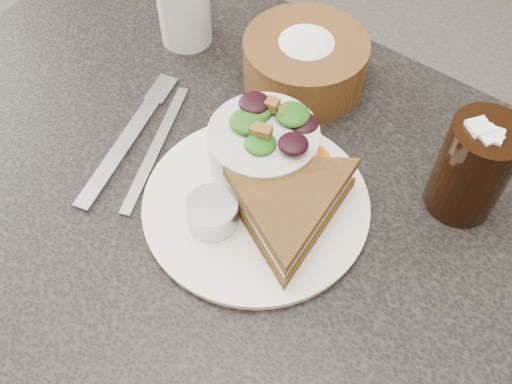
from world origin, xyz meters
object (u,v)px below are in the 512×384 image
object	(u,v)px
dinner_plate	(256,205)
water_glass	(184,6)
dressing_ramekin	(212,213)
bread_basket	(305,55)
cola_glass	(475,165)
sandwich	(286,203)
dining_table	(239,333)
salad_bowl	(263,142)

from	to	relation	value
dinner_plate	water_glass	bearing A→B (deg)	146.09
dressing_ramekin	bread_basket	xyz separation A→B (m)	(-0.05, 0.25, 0.02)
dressing_ramekin	cola_glass	world-z (taller)	cola_glass
sandwich	dressing_ramekin	xyz separation A→B (m)	(-0.06, -0.05, -0.01)
dining_table	dressing_ramekin	distance (m)	0.40
salad_bowl	cola_glass	world-z (taller)	cola_glass
dining_table	dinner_plate	size ratio (longest dim) A/B	3.96
salad_bowl	water_glass	size ratio (longest dim) A/B	1.16
dining_table	water_glass	bearing A→B (deg)	140.97
cola_glass	dinner_plate	bearing A→B (deg)	-140.07
water_glass	bread_basket	bearing A→B (deg)	8.73
dining_table	cola_glass	world-z (taller)	cola_glass
bread_basket	cola_glass	size ratio (longest dim) A/B	1.21
dining_table	cola_glass	size ratio (longest dim) A/B	7.53
sandwich	cola_glass	world-z (taller)	cola_glass
dinner_plate	sandwich	bearing A→B (deg)	7.14
salad_bowl	sandwich	bearing A→B (deg)	-35.15
dinner_plate	cola_glass	bearing A→B (deg)	39.93
dining_table	dressing_ramekin	world-z (taller)	dressing_ramekin
dining_table	water_glass	size ratio (longest dim) A/B	9.12
dinner_plate	bread_basket	xyz separation A→B (m)	(-0.08, 0.20, 0.04)
bread_basket	cola_glass	world-z (taller)	cola_glass
salad_bowl	dinner_plate	bearing A→B (deg)	-60.56
dinner_plate	salad_bowl	size ratio (longest dim) A/B	2.00
sandwich	water_glass	xyz separation A→B (m)	(-0.30, 0.17, 0.02)
dressing_ramekin	cola_glass	distance (m)	0.28
dining_table	bread_basket	bearing A→B (deg)	103.55
dining_table	sandwich	bearing A→B (deg)	20.78
dining_table	dressing_ramekin	xyz separation A→B (m)	(0.00, -0.03, 0.40)
salad_bowl	bread_basket	size ratio (longest dim) A/B	0.78
salad_bowl	dressing_ramekin	size ratio (longest dim) A/B	2.24
dressing_ramekin	water_glass	xyz separation A→B (m)	(-0.24, 0.22, 0.03)
dressing_ramekin	sandwich	bearing A→B (deg)	43.21
dinner_plate	dining_table	bearing A→B (deg)	-141.29
salad_bowl	bread_basket	distance (m)	0.16
dinner_plate	salad_bowl	distance (m)	0.07
dining_table	water_glass	distance (m)	0.53
dining_table	salad_bowl	xyz separation A→B (m)	(-0.01, 0.07, 0.42)
sandwich	salad_bowl	bearing A→B (deg)	169.70
sandwich	bread_basket	size ratio (longest dim) A/B	1.14
dining_table	bread_basket	xyz separation A→B (m)	(-0.05, 0.22, 0.42)
salad_bowl	bread_basket	world-z (taller)	bread_basket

